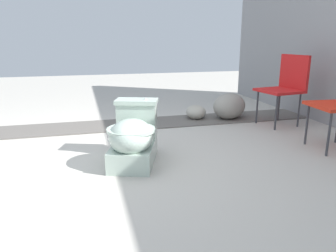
{
  "coord_description": "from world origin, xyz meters",
  "views": [
    {
      "loc": [
        2.64,
        -0.25,
        1.03
      ],
      "look_at": [
        0.04,
        0.44,
        0.3
      ],
      "focal_mm": 35.0,
      "sensor_mm": 36.0,
      "label": 1
    }
  ],
  "objects_px": {
    "boulder_near": "(229,106)",
    "boulder_far": "(196,112)",
    "folding_chair_left": "(286,83)",
    "toilet": "(133,138)"
  },
  "relations": [
    {
      "from": "boulder_near",
      "to": "boulder_far",
      "type": "xyz_separation_m",
      "value": [
        -0.11,
        -0.42,
        -0.08
      ]
    },
    {
      "from": "folding_chair_left",
      "to": "boulder_near",
      "type": "relative_size",
      "value": 1.76
    },
    {
      "from": "folding_chair_left",
      "to": "boulder_near",
      "type": "height_order",
      "value": "folding_chair_left"
    },
    {
      "from": "folding_chair_left",
      "to": "boulder_far",
      "type": "height_order",
      "value": "folding_chair_left"
    },
    {
      "from": "toilet",
      "to": "boulder_far",
      "type": "xyz_separation_m",
      "value": [
        -1.34,
        1.03,
        -0.13
      ]
    },
    {
      "from": "toilet",
      "to": "boulder_far",
      "type": "height_order",
      "value": "toilet"
    },
    {
      "from": "folding_chair_left",
      "to": "boulder_far",
      "type": "bearing_deg",
      "value": -37.91
    },
    {
      "from": "boulder_near",
      "to": "boulder_far",
      "type": "distance_m",
      "value": 0.44
    },
    {
      "from": "folding_chair_left",
      "to": "boulder_far",
      "type": "relative_size",
      "value": 2.64
    },
    {
      "from": "boulder_far",
      "to": "boulder_near",
      "type": "bearing_deg",
      "value": 75.1
    }
  ]
}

